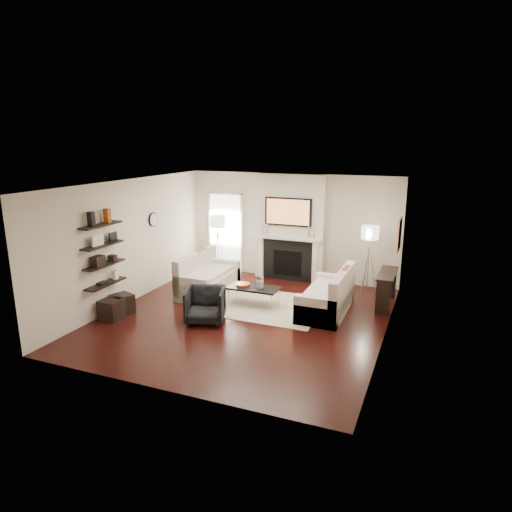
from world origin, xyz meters
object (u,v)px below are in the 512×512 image
at_px(coffee_table, 254,288).
at_px(lamp_left_shade, 217,222).
at_px(loveseat_right_base, 325,303).
at_px(lamp_right_shade, 370,233).
at_px(loveseat_left_base, 209,284).
at_px(armchair, 205,304).
at_px(ottoman_near, 122,304).

distance_m(coffee_table, lamp_left_shade, 2.71).
height_order(loveseat_right_base, lamp_right_shade, lamp_right_shade).
xyz_separation_m(coffee_table, lamp_left_shade, (-1.75, 1.78, 1.05)).
relative_size(lamp_left_shade, lamp_right_shade, 1.00).
xyz_separation_m(loveseat_left_base, armchair, (0.79, -1.63, 0.17)).
bearing_deg(lamp_left_shade, coffee_table, -45.41).
height_order(coffee_table, lamp_left_shade, lamp_left_shade).
relative_size(lamp_right_shade, ottoman_near, 1.00).
bearing_deg(coffee_table, ottoman_near, -148.58).
bearing_deg(coffee_table, lamp_right_shade, 40.07).
height_order(loveseat_left_base, lamp_left_shade, lamp_left_shade).
height_order(lamp_left_shade, lamp_right_shade, same).
height_order(lamp_left_shade, ottoman_near, lamp_left_shade).
bearing_deg(lamp_right_shade, lamp_left_shade, -179.60).
relative_size(loveseat_right_base, ottoman_near, 4.50).
distance_m(loveseat_right_base, lamp_left_shade, 3.87).
height_order(loveseat_right_base, coffee_table, same).
relative_size(armchair, ottoman_near, 1.90).
height_order(coffee_table, lamp_right_shade, lamp_right_shade).
height_order(armchair, lamp_right_shade, lamp_right_shade).
bearing_deg(lamp_right_shade, armchair, -131.74).
bearing_deg(armchair, ottoman_near, 168.28).
height_order(armchair, ottoman_near, armchair).
distance_m(armchair, lamp_right_shade, 4.18).
bearing_deg(ottoman_near, loveseat_right_base, 22.61).
height_order(loveseat_left_base, armchair, armchair).
bearing_deg(loveseat_right_base, lamp_left_shade, 154.19).
bearing_deg(loveseat_right_base, armchair, -146.37).
xyz_separation_m(coffee_table, lamp_right_shade, (2.15, 1.81, 1.05)).
distance_m(loveseat_left_base, armchair, 1.82).
relative_size(loveseat_right_base, lamp_left_shade, 4.50).
relative_size(loveseat_right_base, armchair, 2.37).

